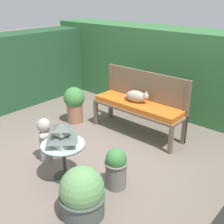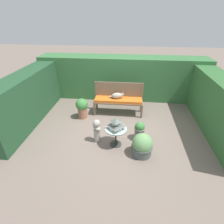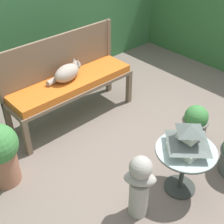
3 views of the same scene
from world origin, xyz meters
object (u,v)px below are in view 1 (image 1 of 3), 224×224
at_px(potted_plant_hedge_corner, 116,168).
at_px(potted_plant_path_edge, 82,194).
at_px(garden_bench, 137,107).
at_px(pagoda_birdhouse, 62,135).
at_px(cat, 136,96).
at_px(garden_bust, 45,138).
at_px(patio_table, 64,152).
at_px(potted_plant_bench_right, 74,103).

bearing_deg(potted_plant_hedge_corner, potted_plant_path_edge, -86.16).
height_order(garden_bench, potted_plant_hedge_corner, garden_bench).
xyz_separation_m(potted_plant_hedge_corner, potted_plant_path_edge, (0.04, -0.61, -0.01)).
bearing_deg(pagoda_birdhouse, cat, 93.43).
xyz_separation_m(garden_bench, garden_bust, (-0.45, -1.57, -0.12)).
height_order(patio_table, potted_plant_path_edge, potted_plant_path_edge).
xyz_separation_m(garden_bench, pagoda_birdhouse, (0.06, -1.65, 0.15)).
distance_m(pagoda_birdhouse, garden_bust, 0.59).
distance_m(garden_bust, potted_plant_hedge_corner, 1.16).
distance_m(patio_table, potted_plant_bench_right, 1.76).
relative_size(garden_bench, garden_bust, 2.42).
bearing_deg(cat, potted_plant_path_edge, -80.39).
relative_size(garden_bench, potted_plant_path_edge, 2.78).
bearing_deg(garden_bench, pagoda_birdhouse, -87.96).
bearing_deg(potted_plant_bench_right, potted_plant_hedge_corner, -27.44).
xyz_separation_m(cat, pagoda_birdhouse, (0.10, -1.67, -0.03)).
height_order(patio_table, garden_bust, garden_bust).
distance_m(garden_bench, pagoda_birdhouse, 1.66).
bearing_deg(potted_plant_path_edge, pagoda_birdhouse, 155.57).
relative_size(pagoda_birdhouse, garden_bust, 0.55).
height_order(garden_bust, potted_plant_hedge_corner, garden_bust).
relative_size(cat, potted_plant_path_edge, 0.82).
relative_size(garden_bench, potted_plant_bench_right, 2.40).
xyz_separation_m(patio_table, pagoda_birdhouse, (-0.00, 0.00, 0.24)).
bearing_deg(garden_bust, potted_plant_bench_right, 171.76).
height_order(pagoda_birdhouse, potted_plant_bench_right, pagoda_birdhouse).
bearing_deg(cat, potted_plant_bench_right, -171.37).
bearing_deg(garden_bust, patio_table, 41.00).
xyz_separation_m(cat, potted_plant_hedge_corner, (0.72, -1.37, -0.39)).
distance_m(garden_bench, cat, 0.19).
bearing_deg(pagoda_birdhouse, patio_table, 0.00).
relative_size(garden_bench, potted_plant_hedge_corner, 3.06).
height_order(cat, potted_plant_hedge_corner, cat).
relative_size(garden_bust, potted_plant_hedge_corner, 1.26).
bearing_deg(potted_plant_path_edge, potted_plant_bench_right, 140.23).
distance_m(garden_bench, garden_bust, 1.63).
bearing_deg(garden_bench, patio_table, -87.96).
bearing_deg(pagoda_birdhouse, potted_plant_hedge_corner, 26.39).
bearing_deg(potted_plant_bench_right, garden_bust, -59.07).
height_order(garden_bench, pagoda_birdhouse, pagoda_birdhouse).
relative_size(potted_plant_bench_right, potted_plant_hedge_corner, 1.28).
xyz_separation_m(cat, garden_bust, (-0.41, -1.59, -0.30)).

